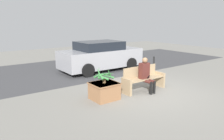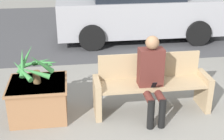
{
  "view_description": "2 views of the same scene",
  "coord_description": "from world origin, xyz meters",
  "px_view_note": "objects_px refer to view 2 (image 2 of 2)",
  "views": [
    {
      "loc": [
        -5.57,
        -5.36,
        2.54
      ],
      "look_at": [
        -1.18,
        0.61,
        0.88
      ],
      "focal_mm": 35.0,
      "sensor_mm": 36.0,
      "label": 1
    },
    {
      "loc": [
        -1.17,
        -3.95,
        2.58
      ],
      "look_at": [
        -0.57,
        0.3,
        0.72
      ],
      "focal_mm": 50.0,
      "sensor_mm": 36.0,
      "label": 2
    }
  ],
  "objects_px": {
    "planter_box": "(39,98)",
    "person_seated": "(152,74)",
    "parked_car": "(138,10)",
    "bench": "(151,84)",
    "potted_plant": "(35,66)"
  },
  "relations": [
    {
      "from": "planter_box",
      "to": "person_seated",
      "type": "bearing_deg",
      "value": -7.35
    },
    {
      "from": "parked_car",
      "to": "planter_box",
      "type": "bearing_deg",
      "value": -121.99
    },
    {
      "from": "person_seated",
      "to": "planter_box",
      "type": "distance_m",
      "value": 1.74
    },
    {
      "from": "bench",
      "to": "parked_car",
      "type": "relative_size",
      "value": 0.42
    },
    {
      "from": "potted_plant",
      "to": "parked_car",
      "type": "distance_m",
      "value": 4.45
    },
    {
      "from": "planter_box",
      "to": "parked_car",
      "type": "xyz_separation_m",
      "value": [
        2.36,
        3.77,
        0.46
      ]
    },
    {
      "from": "bench",
      "to": "person_seated",
      "type": "relative_size",
      "value": 1.43
    },
    {
      "from": "planter_box",
      "to": "potted_plant",
      "type": "height_order",
      "value": "potted_plant"
    },
    {
      "from": "planter_box",
      "to": "parked_car",
      "type": "height_order",
      "value": "parked_car"
    },
    {
      "from": "person_seated",
      "to": "parked_car",
      "type": "height_order",
      "value": "parked_car"
    },
    {
      "from": "bench",
      "to": "person_seated",
      "type": "height_order",
      "value": "person_seated"
    },
    {
      "from": "person_seated",
      "to": "parked_car",
      "type": "xyz_separation_m",
      "value": [
        0.67,
        3.99,
        0.07
      ]
    },
    {
      "from": "person_seated",
      "to": "planter_box",
      "type": "bearing_deg",
      "value": 172.65
    },
    {
      "from": "bench",
      "to": "potted_plant",
      "type": "relative_size",
      "value": 2.6
    },
    {
      "from": "planter_box",
      "to": "parked_car",
      "type": "relative_size",
      "value": 0.2
    }
  ]
}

